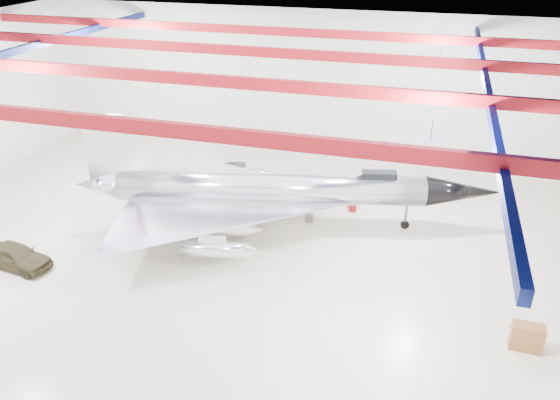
% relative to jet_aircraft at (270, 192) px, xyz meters
% --- Properties ---
extents(floor, '(40.00, 40.00, 0.00)m').
position_rel_jet_aircraft_xyz_m(floor, '(-1.39, -3.62, -2.23)').
color(floor, beige).
rests_on(floor, ground).
extents(wall_back, '(40.00, 0.00, 40.00)m').
position_rel_jet_aircraft_xyz_m(wall_back, '(-1.39, 11.38, 3.27)').
color(wall_back, silver).
rests_on(wall_back, floor).
extents(ceiling, '(40.00, 40.00, 0.00)m').
position_rel_jet_aircraft_xyz_m(ceiling, '(-1.39, -3.62, 8.77)').
color(ceiling, '#0A0F38').
rests_on(ceiling, wall_back).
extents(ceiling_structure, '(39.50, 29.50, 1.08)m').
position_rel_jet_aircraft_xyz_m(ceiling_structure, '(-1.39, -3.62, 8.10)').
color(ceiling_structure, maroon).
rests_on(ceiling_structure, ceiling).
extents(jet_aircraft, '(24.59, 17.15, 6.79)m').
position_rel_jet_aircraft_xyz_m(jet_aircraft, '(0.00, 0.00, 0.00)').
color(jet_aircraft, silver).
rests_on(jet_aircraft, floor).
extents(jeep, '(4.07, 2.03, 1.33)m').
position_rel_jet_aircraft_xyz_m(jeep, '(-11.44, -7.97, -1.56)').
color(jeep, '#312B18').
rests_on(jeep, floor).
extents(desk, '(1.35, 0.71, 1.21)m').
position_rel_jet_aircraft_xyz_m(desk, '(13.58, -7.17, -1.62)').
color(desk, brown).
rests_on(desk, floor).
extents(crate_ply, '(0.65, 0.57, 0.40)m').
position_rel_jet_aircraft_xyz_m(crate_ply, '(-7.44, 2.21, -2.03)').
color(crate_ply, olive).
rests_on(crate_ply, floor).
extents(toolbox_red, '(0.52, 0.47, 0.30)m').
position_rel_jet_aircraft_xyz_m(toolbox_red, '(-2.06, 2.91, -2.08)').
color(toolbox_red, maroon).
rests_on(toolbox_red, floor).
extents(engine_drum, '(0.53, 0.53, 0.45)m').
position_rel_jet_aircraft_xyz_m(engine_drum, '(2.15, 1.15, -2.00)').
color(engine_drum, '#59595B').
rests_on(engine_drum, floor).
extents(parts_bin, '(0.54, 0.44, 0.37)m').
position_rel_jet_aircraft_xyz_m(parts_bin, '(4.38, 3.70, -2.05)').
color(parts_bin, olive).
rests_on(parts_bin, floor).
extents(crate_small, '(0.43, 0.35, 0.29)m').
position_rel_jet_aircraft_xyz_m(crate_small, '(-10.75, 4.70, -2.08)').
color(crate_small, '#59595B').
rests_on(crate_small, floor).
extents(tool_chest, '(0.51, 0.51, 0.43)m').
position_rel_jet_aircraft_xyz_m(tool_chest, '(4.49, 3.21, -2.02)').
color(tool_chest, maroon).
rests_on(tool_chest, floor).
extents(oil_barrel, '(0.60, 0.51, 0.37)m').
position_rel_jet_aircraft_xyz_m(oil_barrel, '(-3.69, 1.06, -2.04)').
color(oil_barrel, olive).
rests_on(oil_barrel, floor).
extents(spares_box, '(0.51, 0.51, 0.35)m').
position_rel_jet_aircraft_xyz_m(spares_box, '(1.63, 6.39, -2.05)').
color(spares_box, '#59595B').
rests_on(spares_box, floor).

